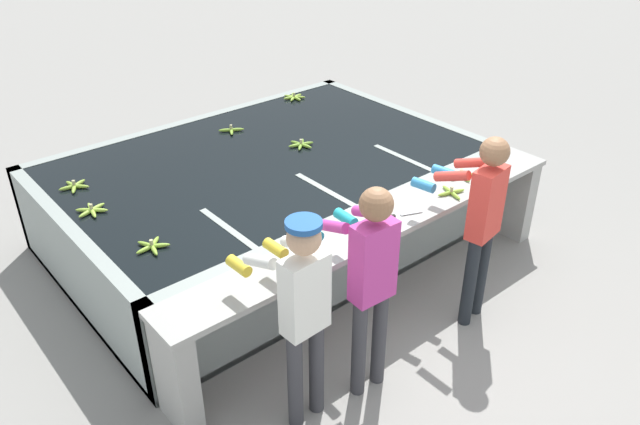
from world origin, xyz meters
name	(u,v)px	position (x,y,z in m)	size (l,w,h in m)	color
ground_plane	(395,320)	(0.00, 0.00, 0.00)	(80.00, 80.00, 0.00)	gray
wash_tank	(269,198)	(0.00, 1.87, 0.46)	(4.20, 2.86, 0.93)	gray
work_ledge	(381,249)	(0.00, 0.22, 0.65)	(4.20, 0.45, 0.93)	#9E9E99
worker_0	(302,304)	(-1.28, -0.29, 1.02)	(0.42, 0.72, 1.67)	#38383D
worker_1	(370,273)	(-0.72, -0.36, 1.05)	(0.43, 0.73, 1.73)	#38383D
worker_2	(481,214)	(0.55, -0.36, 1.05)	(0.48, 0.74, 1.73)	#1E2328
banana_bunch_floating_0	(92,210)	(-1.79, 1.95, 0.94)	(0.28, 0.28, 0.08)	#9EC642
banana_bunch_floating_1	(294,97)	(1.28, 3.05, 0.94)	(0.28, 0.28, 0.08)	#93BC3D
banana_bunch_floating_2	(301,144)	(0.44, 1.86, 0.94)	(0.28, 0.28, 0.08)	#75A333
banana_bunch_floating_3	(152,246)	(-1.66, 1.10, 0.94)	(0.27, 0.28, 0.08)	#8CB738
banana_bunch_floating_4	(231,130)	(0.10, 2.67, 0.94)	(0.26, 0.26, 0.08)	#7FAD33
banana_bunch_floating_5	(74,186)	(-1.74, 2.48, 0.94)	(0.27, 0.27, 0.08)	#93BC3D
banana_bunch_ledge_0	(451,192)	(0.81, 0.16, 0.95)	(0.28, 0.28, 0.08)	#8CB738
banana_bunch_ledge_1	(461,175)	(1.15, 0.32, 0.95)	(0.26, 0.28, 0.08)	#75A333
knife_0	(397,215)	(0.15, 0.20, 0.94)	(0.34, 0.16, 0.02)	silver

